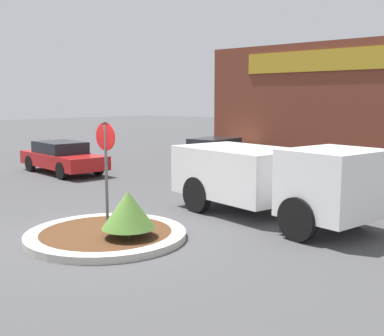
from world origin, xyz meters
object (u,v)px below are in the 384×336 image
utility_truck (270,177)px  stop_sign (106,157)px  parked_sedan_white (216,153)px  parked_sedan_red (62,157)px

utility_truck → stop_sign: bearing=-113.5°
stop_sign → utility_truck: stop_sign is taller
stop_sign → parked_sedan_white: 10.78m
parked_sedan_red → parked_sedan_white: parked_sedan_white is taller
parked_sedan_red → parked_sedan_white: size_ratio=1.07×
stop_sign → parked_sedan_red: bearing=151.1°
parked_sedan_white → stop_sign: bearing=-161.1°
utility_truck → parked_sedan_red: (-10.75, 1.21, -0.42)m
stop_sign → utility_truck: 4.21m
utility_truck → parked_sedan_white: size_ratio=1.31×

